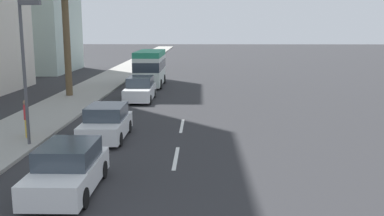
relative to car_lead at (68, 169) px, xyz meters
The scene contains 10 objects.
ground_plane 22.95m from the car_lead, ahead, with size 198.00×198.00×0.00m, color #2D2D30.
sidewalk_right 23.25m from the car_lead, 12.33° to the left, with size 162.00×3.99×0.15m, color #9E9B93.
lane_stripe_mid 5.05m from the car_lead, 41.57° to the right, with size 3.20×0.16×0.01m, color silver.
lane_stripe_far 10.23m from the car_lead, 18.97° to the right, with size 3.20×0.16×0.01m, color silver.
car_lead is the anchor object (origin of this frame).
minibus_second 25.88m from the car_lead, ahead, with size 6.69×2.40×3.19m.
car_third 18.02m from the car_lead, ahead, with size 4.70×1.95×1.72m.
car_fourth 6.88m from the car_lead, ahead, with size 4.22×1.95×1.61m.
pedestrian_near_lamp 7.57m from the car_lead, 31.08° to the left, with size 0.37×0.31×1.80m.
street_lamp 7.04m from the car_lead, 31.66° to the left, with size 0.24×0.97×6.34m.
Camera 1 is at (-4.74, -1.00, 5.34)m, focal length 40.84 mm.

